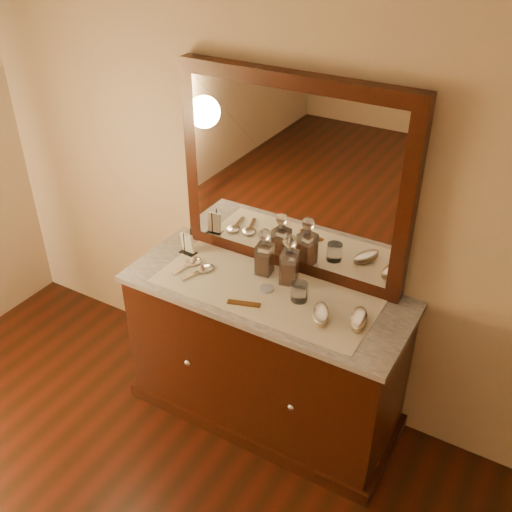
{
  "coord_description": "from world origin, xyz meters",
  "views": [
    {
      "loc": [
        1.14,
        -0.1,
        2.55
      ],
      "look_at": [
        0.0,
        1.85,
        1.1
      ],
      "focal_mm": 41.3,
      "sensor_mm": 36.0,
      "label": 1
    }
  ],
  "objects_px": {
    "brush_far": "(359,320)",
    "hand_mirror_inner": "(203,270)",
    "dresser_cabinet": "(265,356)",
    "decanter_right": "(289,265)",
    "hand_mirror_outer": "(191,263)",
    "decanter_left": "(264,256)",
    "napkin_rack": "(188,244)",
    "mirror_frame": "(293,178)",
    "pin_dish": "(267,289)",
    "comb": "(244,303)",
    "brush_near": "(321,314)"
  },
  "relations": [
    {
      "from": "pin_dish",
      "to": "mirror_frame",
      "type": "bearing_deg",
      "value": 91.8
    },
    {
      "from": "dresser_cabinet",
      "to": "mirror_frame",
      "type": "relative_size",
      "value": 1.17
    },
    {
      "from": "brush_far",
      "to": "hand_mirror_outer",
      "type": "relative_size",
      "value": 0.91
    },
    {
      "from": "decanter_right",
      "to": "hand_mirror_outer",
      "type": "bearing_deg",
      "value": -167.6
    },
    {
      "from": "brush_near",
      "to": "hand_mirror_outer",
      "type": "bearing_deg",
      "value": 174.92
    },
    {
      "from": "pin_dish",
      "to": "brush_far",
      "type": "bearing_deg",
      "value": -2.15
    },
    {
      "from": "napkin_rack",
      "to": "decanter_left",
      "type": "relative_size",
      "value": 0.54
    },
    {
      "from": "pin_dish",
      "to": "napkin_rack",
      "type": "height_order",
      "value": "napkin_rack"
    },
    {
      "from": "mirror_frame",
      "to": "brush_far",
      "type": "height_order",
      "value": "mirror_frame"
    },
    {
      "from": "dresser_cabinet",
      "to": "brush_far",
      "type": "distance_m",
      "value": 0.68
    },
    {
      "from": "hand_mirror_outer",
      "to": "decanter_left",
      "type": "bearing_deg",
      "value": 18.39
    },
    {
      "from": "dresser_cabinet",
      "to": "napkin_rack",
      "type": "distance_m",
      "value": 0.73
    },
    {
      "from": "dresser_cabinet",
      "to": "brush_near",
      "type": "distance_m",
      "value": 0.58
    },
    {
      "from": "comb",
      "to": "decanter_right",
      "type": "distance_m",
      "value": 0.3
    },
    {
      "from": "mirror_frame",
      "to": "decanter_left",
      "type": "xyz_separation_m",
      "value": [
        -0.08,
        -0.13,
        -0.4
      ]
    },
    {
      "from": "hand_mirror_outer",
      "to": "pin_dish",
      "type": "bearing_deg",
      "value": 0.09
    },
    {
      "from": "pin_dish",
      "to": "hand_mirror_inner",
      "type": "distance_m",
      "value": 0.37
    },
    {
      "from": "dresser_cabinet",
      "to": "pin_dish",
      "type": "bearing_deg",
      "value": -41.59
    },
    {
      "from": "brush_near",
      "to": "hand_mirror_outer",
      "type": "height_order",
      "value": "brush_near"
    },
    {
      "from": "dresser_cabinet",
      "to": "mirror_frame",
      "type": "bearing_deg",
      "value": 90.0
    },
    {
      "from": "brush_near",
      "to": "brush_far",
      "type": "relative_size",
      "value": 1.0
    },
    {
      "from": "brush_far",
      "to": "hand_mirror_inner",
      "type": "xyz_separation_m",
      "value": [
        -0.85,
        -0.01,
        -0.02
      ]
    },
    {
      "from": "napkin_rack",
      "to": "hand_mirror_inner",
      "type": "xyz_separation_m",
      "value": [
        0.17,
        -0.11,
        -0.04
      ]
    },
    {
      "from": "decanter_left",
      "to": "hand_mirror_inner",
      "type": "distance_m",
      "value": 0.33
    },
    {
      "from": "pin_dish",
      "to": "napkin_rack",
      "type": "bearing_deg",
      "value": 171.14
    },
    {
      "from": "mirror_frame",
      "to": "hand_mirror_outer",
      "type": "bearing_deg",
      "value": -150.46
    },
    {
      "from": "brush_near",
      "to": "mirror_frame",
      "type": "bearing_deg",
      "value": 135.68
    },
    {
      "from": "mirror_frame",
      "to": "napkin_rack",
      "type": "height_order",
      "value": "mirror_frame"
    },
    {
      "from": "comb",
      "to": "hand_mirror_outer",
      "type": "relative_size",
      "value": 0.79
    },
    {
      "from": "mirror_frame",
      "to": "comb",
      "type": "xyz_separation_m",
      "value": [
        -0.03,
        -0.41,
        -0.49
      ]
    },
    {
      "from": "decanter_left",
      "to": "hand_mirror_outer",
      "type": "xyz_separation_m",
      "value": [
        -0.37,
        -0.12,
        -0.09
      ]
    },
    {
      "from": "pin_dish",
      "to": "brush_far",
      "type": "height_order",
      "value": "brush_far"
    },
    {
      "from": "napkin_rack",
      "to": "mirror_frame",
      "type": "bearing_deg",
      "value": 17.8
    },
    {
      "from": "pin_dish",
      "to": "decanter_right",
      "type": "xyz_separation_m",
      "value": [
        0.06,
        0.11,
        0.1
      ]
    },
    {
      "from": "comb",
      "to": "napkin_rack",
      "type": "xyz_separation_m",
      "value": [
        -0.5,
        0.24,
        0.05
      ]
    },
    {
      "from": "dresser_cabinet",
      "to": "hand_mirror_outer",
      "type": "distance_m",
      "value": 0.64
    },
    {
      "from": "decanter_left",
      "to": "hand_mirror_inner",
      "type": "xyz_separation_m",
      "value": [
        -0.28,
        -0.15,
        -0.09
      ]
    },
    {
      "from": "brush_near",
      "to": "hand_mirror_inner",
      "type": "relative_size",
      "value": 0.9
    },
    {
      "from": "comb",
      "to": "decanter_left",
      "type": "distance_m",
      "value": 0.3
    },
    {
      "from": "pin_dish",
      "to": "decanter_right",
      "type": "distance_m",
      "value": 0.16
    },
    {
      "from": "comb",
      "to": "hand_mirror_outer",
      "type": "distance_m",
      "value": 0.44
    },
    {
      "from": "dresser_cabinet",
      "to": "napkin_rack",
      "type": "xyz_separation_m",
      "value": [
        -0.53,
        0.08,
        0.5
      ]
    },
    {
      "from": "hand_mirror_outer",
      "to": "napkin_rack",
      "type": "bearing_deg",
      "value": 133.52
    },
    {
      "from": "mirror_frame",
      "to": "brush_near",
      "type": "distance_m",
      "value": 0.66
    },
    {
      "from": "hand_mirror_inner",
      "to": "decanter_right",
      "type": "bearing_deg",
      "value": 17.69
    },
    {
      "from": "mirror_frame",
      "to": "hand_mirror_outer",
      "type": "distance_m",
      "value": 0.71
    },
    {
      "from": "decanter_left",
      "to": "brush_near",
      "type": "xyz_separation_m",
      "value": [
        0.41,
        -0.19,
        -0.08
      ]
    },
    {
      "from": "dresser_cabinet",
      "to": "decanter_left",
      "type": "height_order",
      "value": "decanter_left"
    },
    {
      "from": "mirror_frame",
      "to": "pin_dish",
      "type": "xyz_separation_m",
      "value": [
        0.01,
        -0.25,
        -0.49
      ]
    },
    {
      "from": "dresser_cabinet",
      "to": "decanter_right",
      "type": "relative_size",
      "value": 5.16
    }
  ]
}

